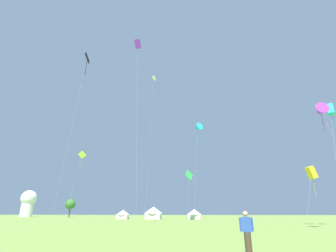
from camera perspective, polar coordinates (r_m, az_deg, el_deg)
name	(u,v)px	position (r m, az deg, el deg)	size (l,w,h in m)	color
kite_purple_box	(138,45)	(46.76, -7.14, 18.41)	(1.85, 1.62, 31.38)	purple
kite_cyan_box	(330,110)	(41.13, 33.81, 3.20)	(2.73, 1.37, 16.21)	#1EB7CC
kite_lime_diamond	(82,156)	(71.95, -19.53, -6.63)	(2.49, 3.03, 18.04)	#99DB2D
kite_white_parafoil	(154,79)	(68.17, -3.29, 11.05)	(1.77, 2.52, 37.00)	white
kite_yellow_box	(311,173)	(42.96, 30.58, -9.40)	(3.12, 1.33, 8.35)	yellow
kite_cyan_delta	(198,128)	(63.02, 6.97, -0.43)	(3.27, 3.73, 23.52)	#1EB7CC
kite_black_diamond	(87,60)	(52.86, -18.50, 14.52)	(2.45, 2.82, 32.33)	black
kite_green_diamond	(189,175)	(61.99, 4.95, -11.44)	(1.93, 2.12, 11.85)	green
kite_purple_delta	(320,111)	(32.95, 32.13, 3.03)	(2.84, 2.26, 13.57)	purple
person_spectator	(247,234)	(11.52, 18.09, -22.85)	(0.57, 0.29, 1.73)	#473828
festival_tent_left	(123,214)	(73.18, -10.53, -19.62)	(3.74, 3.74, 2.43)	white
festival_tent_center	(153,212)	(71.26, -3.45, -19.52)	(5.03, 5.03, 3.27)	white
festival_tent_right	(194,214)	(70.27, 6.19, -19.75)	(3.99, 3.99, 2.59)	white
observatory_dome	(28,202)	(123.92, -29.97, -15.17)	(6.40, 6.40, 10.80)	white
tree_distant_left	(70,204)	(103.55, -21.92, -16.67)	(3.77, 3.77, 6.60)	brown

